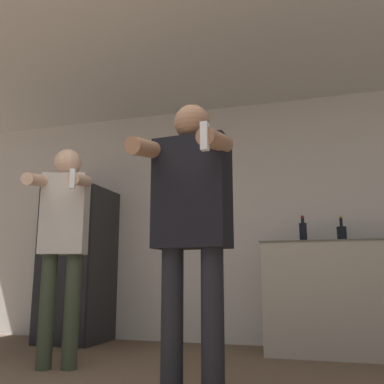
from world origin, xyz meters
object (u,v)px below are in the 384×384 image
refrigerator (78,264)px  person_man_side (63,231)px  bottle_green_wine (303,232)px  person_woman_foreground (191,217)px  bottle_amber_bourbon (342,233)px

refrigerator → person_man_side: 1.38m
bottle_green_wine → person_woman_foreground: bearing=-105.2°
bottle_green_wine → bottle_amber_bourbon: bearing=0.0°
refrigerator → person_woman_foreground: bearing=-46.1°
person_woman_foreground → person_man_side: (-1.25, 0.69, 0.03)m
person_woman_foreground → refrigerator: bearing=133.9°
bottle_amber_bourbon → refrigerator: bearing=-178.6°
refrigerator → bottle_amber_bourbon: size_ratio=6.39×
bottle_green_wine → person_man_side: size_ratio=0.16×
bottle_green_wine → person_woman_foreground: 2.06m
person_woman_foreground → bottle_amber_bourbon: bearing=65.9°
bottle_amber_bourbon → person_woman_foreground: 2.17m
refrigerator → person_man_side: (0.59, -1.23, 0.22)m
bottle_amber_bourbon → person_man_side: size_ratio=0.15×
bottle_amber_bourbon → person_woman_foreground: bearing=-114.1°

